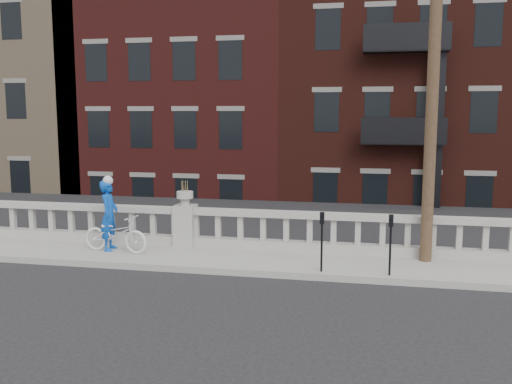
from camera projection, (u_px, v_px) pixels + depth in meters
The scene contains 10 objects.
ground at pixel (124, 297), 11.56m from camera, with size 120.00×120.00×0.00m, color black.
sidewalk at pixel (174, 257), 14.46m from camera, with size 32.00×2.20×0.15m, color gray.
balustrade at pixel (185, 228), 15.30m from camera, with size 28.00×0.34×1.03m.
planter_pedestal at pixel (185, 221), 15.28m from camera, with size 0.55×0.55×1.76m.
lower_level at pixel (298, 130), 33.43m from camera, with size 80.00×44.00×20.80m.
utility_pole at pixel (435, 45), 13.08m from camera, with size 1.60×0.28×10.00m.
parking_meter_c at pixel (322, 235), 12.75m from camera, with size 0.10×0.09×1.36m.
parking_meter_d at pixel (391, 238), 12.45m from camera, with size 0.10×0.09×1.36m.
bicycle at pixel (116, 234), 14.60m from camera, with size 0.63×1.80×0.95m, color white.
cyclist at pixel (109, 215), 14.76m from camera, with size 0.67×0.44×1.84m, color #0C49B9.
Camera 1 is at (4.88, -10.38, 3.74)m, focal length 40.00 mm.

